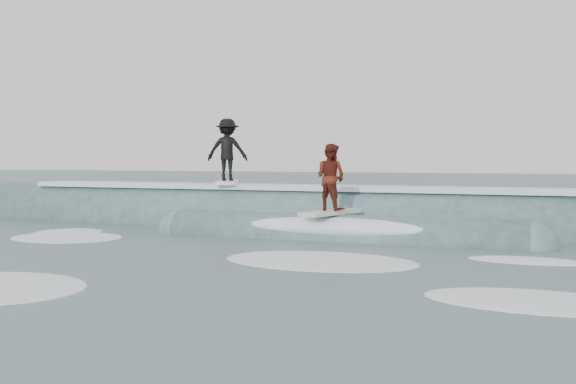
% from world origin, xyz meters
% --- Properties ---
extents(ground, '(160.00, 160.00, 0.00)m').
position_xyz_m(ground, '(0.00, 0.00, 0.00)').
color(ground, '#384D51').
rests_on(ground, ground).
extents(breaking_wave, '(23.85, 3.96, 2.37)m').
position_xyz_m(breaking_wave, '(0.28, 5.49, 0.04)').
color(breaking_wave, '#38565F').
rests_on(breaking_wave, ground).
extents(surfer_black, '(1.37, 2.07, 1.98)m').
position_xyz_m(surfer_black, '(-2.34, 5.83, 2.23)').
color(surfer_black, white).
rests_on(surfer_black, ground).
extents(surfer_red, '(1.14, 2.07, 1.77)m').
position_xyz_m(surfer_red, '(1.59, 3.63, 1.46)').
color(surfer_red, silver).
rests_on(surfer_red, ground).
extents(whitewater, '(14.53, 8.42, 0.10)m').
position_xyz_m(whitewater, '(0.69, -0.38, 0.00)').
color(whitewater, white).
rests_on(whitewater, ground).
extents(far_swells, '(38.73, 8.65, 0.80)m').
position_xyz_m(far_swells, '(-1.45, 17.65, 0.00)').
color(far_swells, '#38565F').
rests_on(far_swells, ground).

